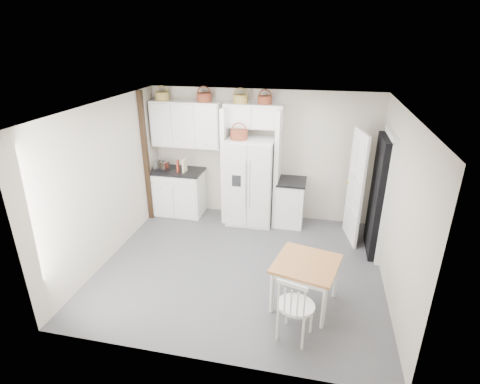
# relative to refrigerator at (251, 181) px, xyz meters

# --- Properties ---
(floor) EXTENTS (4.50, 4.50, 0.00)m
(floor) POSITION_rel_refrigerator_xyz_m (0.15, -1.64, -0.87)
(floor) COLOR #515153
(floor) RESTS_ON ground
(ceiling) EXTENTS (4.50, 4.50, 0.00)m
(ceiling) POSITION_rel_refrigerator_xyz_m (0.15, -1.64, 1.73)
(ceiling) COLOR white
(ceiling) RESTS_ON wall_back
(wall_back) EXTENTS (4.50, 0.00, 4.50)m
(wall_back) POSITION_rel_refrigerator_xyz_m (0.15, 0.36, 0.43)
(wall_back) COLOR #BBB19B
(wall_back) RESTS_ON floor
(wall_left) EXTENTS (0.00, 4.00, 4.00)m
(wall_left) POSITION_rel_refrigerator_xyz_m (-2.10, -1.64, 0.43)
(wall_left) COLOR #BBB19B
(wall_left) RESTS_ON floor
(wall_right) EXTENTS (0.00, 4.00, 4.00)m
(wall_right) POSITION_rel_refrigerator_xyz_m (2.40, -1.64, 0.43)
(wall_right) COLOR #BBB19B
(wall_right) RESTS_ON floor
(refrigerator) EXTENTS (0.89, 0.72, 1.73)m
(refrigerator) POSITION_rel_refrigerator_xyz_m (0.00, 0.00, 0.00)
(refrigerator) COLOR silver
(refrigerator) RESTS_ON floor
(base_cab_left) EXTENTS (1.00, 0.63, 0.93)m
(base_cab_left) POSITION_rel_refrigerator_xyz_m (-1.54, 0.06, -0.40)
(base_cab_left) COLOR white
(base_cab_left) RESTS_ON floor
(base_cab_right) EXTENTS (0.51, 0.61, 0.89)m
(base_cab_right) POSITION_rel_refrigerator_xyz_m (0.80, 0.06, -0.42)
(base_cab_right) COLOR white
(base_cab_right) RESTS_ON floor
(dining_table) EXTENTS (1.00, 1.00, 0.69)m
(dining_table) POSITION_rel_refrigerator_xyz_m (1.22, -2.37, -0.52)
(dining_table) COLOR #AD7230
(dining_table) RESTS_ON floor
(windsor_chair) EXTENTS (0.57, 0.54, 0.96)m
(windsor_chair) POSITION_rel_refrigerator_xyz_m (1.14, -3.02, -0.39)
(windsor_chair) COLOR white
(windsor_chair) RESTS_ON floor
(counter_left) EXTENTS (1.04, 0.68, 0.04)m
(counter_left) POSITION_rel_refrigerator_xyz_m (-1.54, 0.06, 0.08)
(counter_left) COLOR black
(counter_left) RESTS_ON base_cab_left
(counter_right) EXTENTS (0.55, 0.65, 0.04)m
(counter_right) POSITION_rel_refrigerator_xyz_m (0.80, 0.06, 0.04)
(counter_right) COLOR black
(counter_right) RESTS_ON base_cab_right
(toaster) EXTENTS (0.32, 0.24, 0.20)m
(toaster) POSITION_rel_refrigerator_xyz_m (-1.85, -0.05, 0.20)
(toaster) COLOR silver
(toaster) RESTS_ON counter_left
(cookbook_red) EXTENTS (0.06, 0.16, 0.23)m
(cookbook_red) POSITION_rel_refrigerator_xyz_m (-1.50, -0.02, 0.22)
(cookbook_red) COLOR maroon
(cookbook_red) RESTS_ON counter_left
(cookbook_cream) EXTENTS (0.05, 0.18, 0.27)m
(cookbook_cream) POSITION_rel_refrigerator_xyz_m (-1.36, -0.02, 0.24)
(cookbook_cream) COLOR beige
(cookbook_cream) RESTS_ON counter_left
(basket_upper_a) EXTENTS (0.28, 0.28, 0.16)m
(basket_upper_a) POSITION_rel_refrigerator_xyz_m (-1.81, 0.19, 1.56)
(basket_upper_a) COLOR olive
(basket_upper_a) RESTS_ON upper_cabinet
(basket_upper_c) EXTENTS (0.29, 0.29, 0.17)m
(basket_upper_c) POSITION_rel_refrigerator_xyz_m (-0.96, 0.19, 1.57)
(basket_upper_c) COLOR maroon
(basket_upper_c) RESTS_ON upper_cabinet
(basket_bridge_a) EXTENTS (0.28, 0.28, 0.16)m
(basket_bridge_a) POSITION_rel_refrigerator_xyz_m (-0.25, 0.19, 1.56)
(basket_bridge_a) COLOR olive
(basket_bridge_a) RESTS_ON bridge_cabinet
(basket_bridge_b) EXTENTS (0.26, 0.26, 0.15)m
(basket_bridge_b) POSITION_rel_refrigerator_xyz_m (0.21, 0.19, 1.56)
(basket_bridge_b) COLOR maroon
(basket_bridge_b) RESTS_ON bridge_cabinet
(basket_fridge_a) EXTENTS (0.32, 0.32, 0.17)m
(basket_fridge_a) POSITION_rel_refrigerator_xyz_m (-0.22, -0.10, 0.95)
(basket_fridge_a) COLOR maroon
(basket_fridge_a) RESTS_ON refrigerator
(upper_cabinet) EXTENTS (1.40, 0.34, 0.90)m
(upper_cabinet) POSITION_rel_refrigerator_xyz_m (-1.35, 0.19, 1.03)
(upper_cabinet) COLOR white
(upper_cabinet) RESTS_ON wall_back
(bridge_cabinet) EXTENTS (1.12, 0.34, 0.45)m
(bridge_cabinet) POSITION_rel_refrigerator_xyz_m (-0.00, 0.19, 1.26)
(bridge_cabinet) COLOR white
(bridge_cabinet) RESTS_ON wall_back
(fridge_panel_left) EXTENTS (0.08, 0.60, 2.30)m
(fridge_panel_left) POSITION_rel_refrigerator_xyz_m (-0.51, 0.06, 0.28)
(fridge_panel_left) COLOR white
(fridge_panel_left) RESTS_ON floor
(fridge_panel_right) EXTENTS (0.08, 0.60, 2.30)m
(fridge_panel_right) POSITION_rel_refrigerator_xyz_m (0.51, 0.06, 0.28)
(fridge_panel_right) COLOR white
(fridge_panel_right) RESTS_ON floor
(trim_post) EXTENTS (0.09, 0.09, 2.60)m
(trim_post) POSITION_rel_refrigerator_xyz_m (-2.05, -0.29, 0.43)
(trim_post) COLOR black
(trim_post) RESTS_ON floor
(doorway_void) EXTENTS (0.18, 0.85, 2.05)m
(doorway_void) POSITION_rel_refrigerator_xyz_m (2.31, -0.64, 0.16)
(doorway_void) COLOR black
(doorway_void) RESTS_ON floor
(door_slab) EXTENTS (0.21, 0.79, 2.05)m
(door_slab) POSITION_rel_refrigerator_xyz_m (1.95, -0.31, 0.16)
(door_slab) COLOR white
(door_slab) RESTS_ON floor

